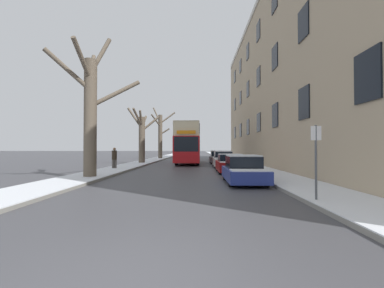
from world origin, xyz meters
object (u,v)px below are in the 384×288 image
(parked_car_2, at_px, (223,160))
(pedestrian_left_sidewalk, at_px, (114,158))
(parked_car_0, at_px, (244,170))
(oncoming_van, at_px, (184,151))
(bare_tree_left_0, at_px, (91,109))
(parked_car_3, at_px, (218,158))
(bare_tree_left_2, at_px, (160,134))
(bare_tree_left_1, at_px, (142,136))
(double_decker_bus, at_px, (188,142))
(parked_car_1, at_px, (230,164))
(street_sign_post, at_px, (316,159))

(parked_car_2, xyz_separation_m, pedestrian_left_sidewalk, (-8.95, -3.31, 0.29))
(parked_car_0, xyz_separation_m, oncoming_van, (-5.06, 36.25, 0.65))
(bare_tree_left_0, bearing_deg, parked_car_3, 61.33)
(bare_tree_left_0, xyz_separation_m, bare_tree_left_2, (-0.00, 26.60, 0.05))
(bare_tree_left_1, xyz_separation_m, oncoming_van, (3.50, 20.71, -1.83))
(bare_tree_left_0, xyz_separation_m, oncoming_van, (3.29, 34.75, -2.66))
(double_decker_bus, bearing_deg, oncoming_van, 94.84)
(oncoming_van, xyz_separation_m, pedestrian_left_sidewalk, (-3.89, -28.84, -0.31))
(parked_car_2, distance_m, oncoming_van, 26.04)
(double_decker_bus, height_order, oncoming_van, double_decker_bus)
(bare_tree_left_1, height_order, pedestrian_left_sidewalk, bare_tree_left_1)
(parked_car_0, bearing_deg, double_decker_bus, 101.58)
(bare_tree_left_0, xyz_separation_m, parked_car_2, (8.35, 9.21, -3.26))
(double_decker_bus, height_order, parked_car_2, double_decker_bus)
(parked_car_1, bearing_deg, parked_car_2, 90.00)
(bare_tree_left_1, bearing_deg, parked_car_0, -61.15)
(parked_car_2, bearing_deg, parked_car_1, -90.00)
(parked_car_0, distance_m, parked_car_2, 10.72)
(bare_tree_left_1, bearing_deg, bare_tree_left_0, -89.14)
(oncoming_van, relative_size, street_sign_post, 2.13)
(pedestrian_left_sidewalk, relative_size, street_sign_post, 0.73)
(bare_tree_left_2, xyz_separation_m, oncoming_van, (3.29, 8.15, -2.71))
(bare_tree_left_1, distance_m, parked_car_3, 8.99)
(bare_tree_left_1, relative_size, bare_tree_left_2, 0.75)
(double_decker_bus, relative_size, street_sign_post, 4.52)
(parked_car_0, bearing_deg, street_sign_post, -74.25)
(parked_car_0, bearing_deg, parked_car_2, 90.00)
(bare_tree_left_0, height_order, parked_car_1, bare_tree_left_0)
(bare_tree_left_1, relative_size, street_sign_post, 2.59)
(double_decker_bus, relative_size, parked_car_3, 2.71)
(parked_car_2, bearing_deg, bare_tree_left_1, 150.62)
(oncoming_van, distance_m, pedestrian_left_sidewalk, 29.10)
(bare_tree_left_0, distance_m, parked_car_0, 9.11)
(street_sign_post, bearing_deg, parked_car_3, 93.62)
(bare_tree_left_0, distance_m, pedestrian_left_sidewalk, 6.64)
(oncoming_van, bearing_deg, street_sign_post, -81.11)
(street_sign_post, bearing_deg, parked_car_1, 97.64)
(parked_car_2, bearing_deg, pedestrian_left_sidewalk, -159.71)
(parked_car_3, bearing_deg, parked_car_1, -90.00)
(parked_car_0, relative_size, street_sign_post, 1.63)
(double_decker_bus, height_order, parked_car_0, double_decker_bus)
(bare_tree_left_2, bearing_deg, bare_tree_left_1, -90.95)
(parked_car_2, xyz_separation_m, parked_car_3, (-0.00, 6.06, -0.02))
(bare_tree_left_1, height_order, street_sign_post, bare_tree_left_1)
(bare_tree_left_2, height_order, double_decker_bus, bare_tree_left_2)
(bare_tree_left_0, height_order, parked_car_2, bare_tree_left_0)
(pedestrian_left_sidewalk, bearing_deg, parked_car_0, -54.72)
(oncoming_van, bearing_deg, parked_car_1, -80.70)
(parked_car_1, height_order, parked_car_3, parked_car_3)
(parked_car_0, bearing_deg, parked_car_3, 90.00)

